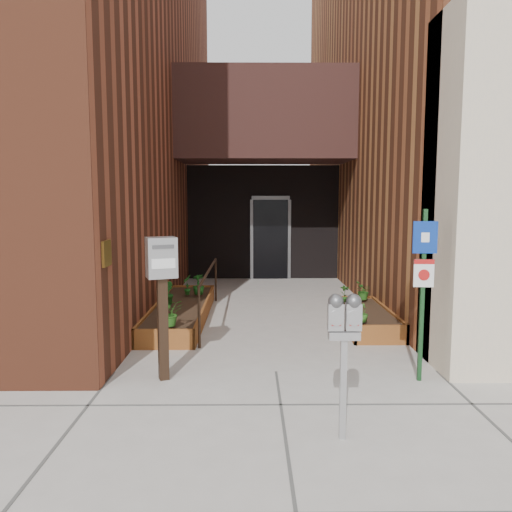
{
  "coord_description": "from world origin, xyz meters",
  "views": [
    {
      "loc": [
        -0.3,
        -5.96,
        2.14
      ],
      "look_at": [
        -0.23,
        1.8,
        1.24
      ],
      "focal_mm": 35.0,
      "sensor_mm": 36.0,
      "label": 1
    }
  ],
  "objects": [
    {
      "name": "ground",
      "position": [
        0.0,
        0.0,
        0.0
      ],
      "size": [
        80.0,
        80.0,
        0.0
      ],
      "primitive_type": "plane",
      "color": "#9E9991",
      "rests_on": "ground"
    },
    {
      "name": "architecture",
      "position": [
        -0.18,
        6.89,
        4.98
      ],
      "size": [
        20.0,
        14.6,
        10.0
      ],
      "color": "brown",
      "rests_on": "ground"
    },
    {
      "name": "planter_left",
      "position": [
        -1.55,
        2.7,
        0.13
      ],
      "size": [
        0.9,
        3.6,
        0.3
      ],
      "color": "brown",
      "rests_on": "ground"
    },
    {
      "name": "planter_right",
      "position": [
        1.6,
        2.2,
        0.13
      ],
      "size": [
        0.8,
        2.2,
        0.3
      ],
      "color": "brown",
      "rests_on": "ground"
    },
    {
      "name": "handrail",
      "position": [
        -1.05,
        2.65,
        0.75
      ],
      "size": [
        0.04,
        3.34,
        0.9
      ],
      "color": "black",
      "rests_on": "ground"
    },
    {
      "name": "parking_meter",
      "position": [
        0.51,
        -1.72,
        1.02
      ],
      "size": [
        0.29,
        0.14,
        1.31
      ],
      "color": "#A0A0A2",
      "rests_on": "ground"
    },
    {
      "name": "sign_post",
      "position": [
        1.67,
        -0.32,
        1.24
      ],
      "size": [
        0.28,
        0.07,
        2.02
      ],
      "color": "#153B1B",
      "rests_on": "ground"
    },
    {
      "name": "payment_dropbox",
      "position": [
        -1.34,
        -0.24,
        1.22
      ],
      "size": [
        0.4,
        0.35,
        1.69
      ],
      "color": "black",
      "rests_on": "ground"
    },
    {
      "name": "shrub_left_a",
      "position": [
        -1.48,
        1.1,
        0.49
      ],
      "size": [
        0.46,
        0.46,
        0.38
      ],
      "primitive_type": "imported",
      "rotation": [
        0.0,
        0.0,
        0.44
      ],
      "color": "#265919",
      "rests_on": "planter_left"
    },
    {
      "name": "shrub_left_b",
      "position": [
        -1.76,
        2.56,
        0.5
      ],
      "size": [
        0.32,
        0.32,
        0.41
      ],
      "primitive_type": "imported",
      "rotation": [
        0.0,
        0.0,
        2.31
      ],
      "color": "#174F16",
      "rests_on": "planter_left"
    },
    {
      "name": "shrub_left_c",
      "position": [
        -1.32,
        3.48,
        0.5
      ],
      "size": [
        0.28,
        0.28,
        0.39
      ],
      "primitive_type": "imported",
      "rotation": [
        0.0,
        0.0,
        3.49
      ],
      "color": "#195A19",
      "rests_on": "planter_left"
    },
    {
      "name": "shrub_left_d",
      "position": [
        -1.54,
        3.44,
        0.49
      ],
      "size": [
        0.25,
        0.25,
        0.39
      ],
      "primitive_type": "imported",
      "rotation": [
        0.0,
        0.0,
        5.0
      ],
      "color": "#1C611B",
      "rests_on": "planter_left"
    },
    {
      "name": "shrub_right_a",
      "position": [
        1.35,
        1.3,
        0.45
      ],
      "size": [
        0.18,
        0.18,
        0.3
      ],
      "primitive_type": "imported",
      "rotation": [
        0.0,
        0.0,
        1.49
      ],
      "color": "#295C1A",
      "rests_on": "planter_right"
    },
    {
      "name": "shrub_right_b",
      "position": [
        1.35,
        2.74,
        0.46
      ],
      "size": [
        0.22,
        0.22,
        0.31
      ],
      "primitive_type": "imported",
      "rotation": [
        0.0,
        0.0,
        2.71
      ],
      "color": "#235618",
      "rests_on": "planter_right"
    },
    {
      "name": "shrub_right_c",
      "position": [
        1.73,
        2.94,
        0.47
      ],
      "size": [
        0.4,
        0.4,
        0.33
      ],
      "primitive_type": "imported",
      "rotation": [
        0.0,
        0.0,
        4.27
      ],
      "color": "#255A19",
      "rests_on": "planter_right"
    }
  ]
}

